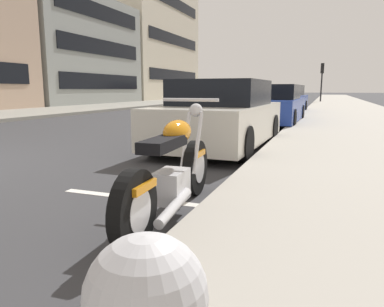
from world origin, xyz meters
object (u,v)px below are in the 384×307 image
parked_car_far_down_curb (272,106)px  traffic_signal_near_corner (322,74)px  parked_car_across_street (221,116)px  crossing_truck (243,91)px  parked_car_second_in_row (284,100)px  parked_motorcycle (172,172)px

parked_car_far_down_curb → traffic_signal_near_corner: size_ratio=1.36×
parked_car_across_street → crossing_truck: size_ratio=0.80×
parked_car_far_down_curb → traffic_signal_near_corner: (21.21, -1.23, 1.87)m
crossing_truck → traffic_signal_near_corner: (-4.76, -7.95, 1.50)m
parked_car_across_street → parked_car_far_down_curb: 5.54m
parked_car_second_in_row → traffic_signal_near_corner: bearing=-2.4°
parked_car_second_in_row → parked_motorcycle: bearing=-174.6°
parked_car_far_down_curb → crossing_truck: size_ratio=0.87×
parked_motorcycle → parked_car_far_down_curb: (9.65, 0.42, 0.22)m
parked_car_far_down_curb → parked_car_second_in_row: (5.61, 0.22, 0.01)m
parked_car_far_down_curb → crossing_truck: crossing_truck is taller
parked_motorcycle → parked_car_second_in_row: 15.28m
parked_motorcycle → parked_car_far_down_curb: bearing=-0.2°
parked_car_far_down_curb → traffic_signal_near_corner: 21.32m
crossing_truck → parked_car_far_down_curb: bearing=109.9°
crossing_truck → traffic_signal_near_corner: size_ratio=1.57×
parked_motorcycle → traffic_signal_near_corner: traffic_signal_near_corner is taller
parked_car_across_street → crossing_truck: bearing=13.0°
parked_motorcycle → traffic_signal_near_corner: (30.86, -0.81, 2.09)m
parked_motorcycle → traffic_signal_near_corner: 30.94m
parked_car_across_street → parked_car_second_in_row: bearing=1.2°
parked_motorcycle → parked_car_across_street: parked_car_across_street is taller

